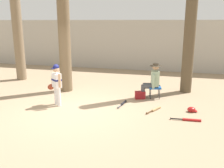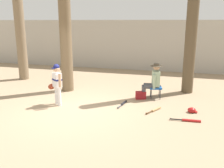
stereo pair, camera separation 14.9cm
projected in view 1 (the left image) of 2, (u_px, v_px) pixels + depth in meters
The scene contains 13 objects.
ground_plane at pixel (74, 111), 7.35m from camera, with size 60.00×60.00×0.00m, color #9E8466.
concrete_back_wall at pixel (124, 45), 13.52m from camera, with size 18.00×0.36×2.64m, color #ADA89E.
tree_near_player at pixel (64, 36), 8.99m from camera, with size 0.63×0.63×4.73m.
tree_behind_spectator at pixel (190, 24), 8.73m from camera, with size 0.67×0.67×5.71m.
young_ballplayer at pixel (56, 82), 7.68m from camera, with size 0.59×0.40×1.31m.
folding_stool at pixel (155, 88), 8.50m from camera, with size 0.47×0.47×0.41m.
seated_spectator at pixel (152, 80), 8.43m from camera, with size 0.68×0.54×1.20m.
handbag_beside_stool at pixel (140, 95), 8.46m from camera, with size 0.34×0.18×0.26m, color maroon.
tree_far_left at pixel (16, 8), 10.57m from camera, with size 0.66×0.66×6.92m.
bat_wood_tan at pixel (155, 109), 7.37m from camera, with size 0.39×0.68×0.07m.
bat_black_composite at pixel (123, 103), 7.90m from camera, with size 0.15×0.72×0.07m.
bat_red_barrel at pixel (189, 120), 6.59m from camera, with size 0.80×0.11×0.07m.
batting_helmet_red at pixel (192, 110), 7.24m from camera, with size 0.28×0.21×0.16m.
Camera 1 is at (2.86, -6.41, 2.57)m, focal length 39.82 mm.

